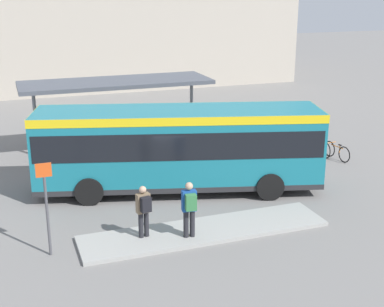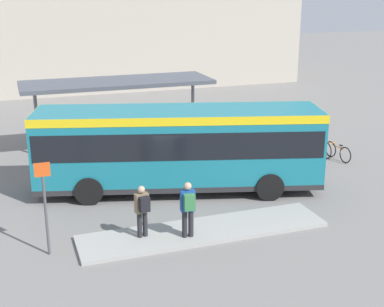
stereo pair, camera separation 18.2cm
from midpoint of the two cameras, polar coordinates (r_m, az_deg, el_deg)
The scene contains 13 objects.
ground_plane at distance 20.42m, azimuth -1.13°, elevation -3.93°, with size 120.00×120.00×0.00m, color slate.
curb_island at distance 17.04m, azimuth 1.56°, elevation -8.23°, with size 7.91×1.80×0.12m.
city_bus at distance 19.82m, azimuth -1.14°, elevation 1.01°, with size 10.74×5.19×3.14m.
pedestrian_waiting at distance 16.07m, azimuth -0.09°, elevation -5.67°, with size 0.45×0.48×1.77m.
pedestrian_companion at distance 16.18m, azimuth -4.98°, elevation -5.85°, with size 0.43×0.47×1.65m.
bicycle_orange at distance 24.73m, azimuth 15.50°, elevation 0.18°, with size 0.48×1.69×0.73m.
bicycle_red at distance 25.18m, azimuth 13.76°, elevation 0.65°, with size 0.48×1.76×0.76m.
bicycle_black at distance 26.01m, azimuth 13.37°, elevation 1.12°, with size 0.48×1.53×0.66m.
bicycle_green at distance 26.56m, azimuth 12.04°, elevation 1.57°, with size 0.48×1.56×0.68m.
station_shelter at distance 25.13m, azimuth -7.78°, elevation 7.41°, with size 8.73×2.92×3.27m.
potted_planter_near_shelter at distance 23.22m, azimuth -8.03°, elevation 0.22°, with size 0.76×0.76×1.20m.
platform_sign at distance 15.65m, azimuth -15.07°, elevation -5.28°, with size 0.44×0.08×2.80m.
station_building at distance 45.24m, azimuth -8.17°, elevation 15.69°, with size 26.78×13.13×12.33m.
Camera 2 is at (-5.80, -18.10, 7.46)m, focal length 50.00 mm.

